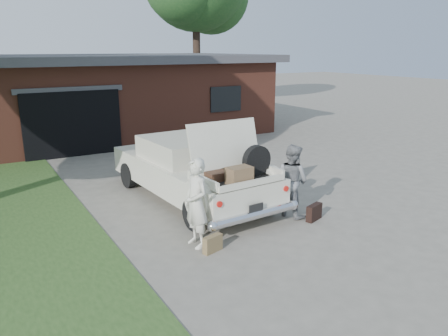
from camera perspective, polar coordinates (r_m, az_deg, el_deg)
ground at (r=9.17m, az=1.94°, el=-7.50°), size 90.00×90.00×0.00m
house at (r=19.47m, az=-14.29°, el=9.33°), size 12.80×7.80×3.30m
sedan at (r=10.52m, az=-4.36°, el=-0.16°), size 2.29×5.25×2.11m
woman_left at (r=7.99m, az=-3.66°, el=-4.61°), size 0.44×0.63×1.68m
woman_right at (r=9.56m, az=8.86°, el=-1.62°), size 0.75×0.88×1.60m
suitcase_left at (r=8.00m, az=-1.50°, el=-9.86°), size 0.42×0.23×0.31m
suitcase_right at (r=9.57m, az=11.69°, el=-5.69°), size 0.47×0.28×0.35m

